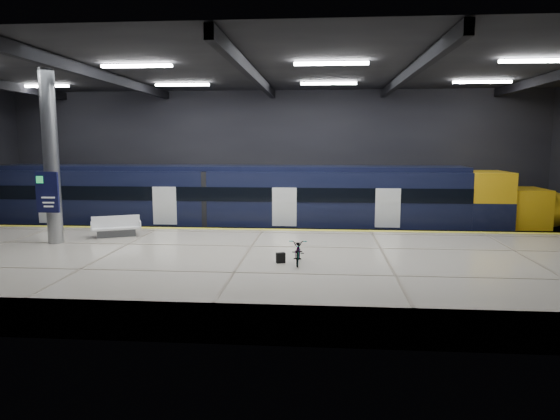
# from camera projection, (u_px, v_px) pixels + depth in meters

# --- Properties ---
(ground) EXTENTS (30.00, 30.00, 0.00)m
(ground) POSITION_uv_depth(u_px,v_px,m) (255.00, 267.00, 20.72)
(ground) COLOR black
(ground) RESTS_ON ground
(room_shell) EXTENTS (30.10, 16.10, 8.05)m
(room_shell) POSITION_uv_depth(u_px,v_px,m) (254.00, 128.00, 19.95)
(room_shell) COLOR black
(room_shell) RESTS_ON ground
(platform) EXTENTS (30.00, 11.00, 1.10)m
(platform) POSITION_uv_depth(u_px,v_px,m) (246.00, 269.00, 18.17)
(platform) COLOR beige
(platform) RESTS_ON ground
(safety_strip) EXTENTS (30.00, 0.40, 0.01)m
(safety_strip) POSITION_uv_depth(u_px,v_px,m) (263.00, 229.00, 23.28)
(safety_strip) COLOR yellow
(safety_strip) RESTS_ON platform
(rails) EXTENTS (30.00, 1.52, 0.16)m
(rails) POSITION_uv_depth(u_px,v_px,m) (269.00, 240.00, 26.14)
(rails) COLOR gray
(rails) RESTS_ON ground
(train) EXTENTS (29.40, 2.84, 3.79)m
(train) POSITION_uv_depth(u_px,v_px,m) (263.00, 202.00, 25.89)
(train) COLOR black
(train) RESTS_ON ground
(bench) EXTENTS (2.21, 1.62, 0.90)m
(bench) POSITION_uv_depth(u_px,v_px,m) (116.00, 229.00, 21.55)
(bench) COLOR #595B60
(bench) RESTS_ON platform
(bicycle) EXTENTS (0.59, 1.64, 0.86)m
(bicycle) POSITION_uv_depth(u_px,v_px,m) (298.00, 251.00, 16.75)
(bicycle) COLOR #99999E
(bicycle) RESTS_ON platform
(pannier_bag) EXTENTS (0.34, 0.27, 0.35)m
(pannier_bag) POSITION_uv_depth(u_px,v_px,m) (281.00, 258.00, 16.83)
(pannier_bag) COLOR black
(pannier_bag) RESTS_ON platform
(info_column) EXTENTS (0.90, 0.78, 6.90)m
(info_column) POSITION_uv_depth(u_px,v_px,m) (51.00, 160.00, 19.75)
(info_column) COLOR #9EA0A5
(info_column) RESTS_ON platform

